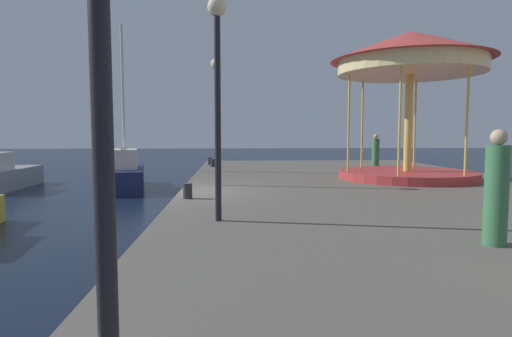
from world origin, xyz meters
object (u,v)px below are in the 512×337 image
sailboat_navy (124,173)px  person_by_the_water (376,153)px  bollard_north (188,191)px  bollard_center (210,161)px  bollard_south (213,163)px  lamp_post_mid_promenade (217,70)px  carousel (410,69)px  person_far_corner (496,191)px  lamp_post_far_end (216,99)px

sailboat_navy → person_by_the_water: (11.63, 0.31, 0.88)m
bollard_north → person_by_the_water: 11.64m
bollard_center → bollard_south: size_ratio=1.00×
lamp_post_mid_promenade → bollard_center: size_ratio=10.58×
lamp_post_mid_promenade → carousel: bearing=46.5°
bollard_south → person_far_corner: bearing=-72.4°
lamp_post_mid_promenade → lamp_post_far_end: bearing=92.2°
lamp_post_far_end → bollard_north: lamp_post_far_end is taller
lamp_post_mid_promenade → bollard_south: size_ratio=10.58×
person_by_the_water → carousel: bearing=-93.3°
bollard_north → bollard_center: 12.01m
sailboat_navy → bollard_south: bearing=32.0°
carousel → person_by_the_water: bearing=86.7°
sailboat_navy → bollard_south: (3.88, 2.42, 0.29)m
lamp_post_mid_promenade → bollard_center: bearing=93.5°
bollard_south → person_far_corner: (4.93, -15.49, 0.62)m
lamp_post_far_end → bollard_center: bearing=94.3°
sailboat_navy → carousel: bearing=-18.5°
sailboat_navy → bollard_north: (3.68, -8.16, 0.29)m
bollard_south → lamp_post_far_end: bearing=-86.6°
person_far_corner → sailboat_navy: bearing=124.0°
lamp_post_mid_promenade → person_by_the_water: bearing=58.1°
lamp_post_mid_promenade → bollard_north: 4.04m
carousel → bollard_north: 9.67m
lamp_post_mid_promenade → lamp_post_far_end: 5.68m
sailboat_navy → bollard_center: size_ratio=18.67×
bollard_center → person_far_corner: (5.15, -16.92, 0.62)m
bollard_north → person_far_corner: bearing=-43.8°
carousel → person_far_corner: bearing=-105.6°
carousel → person_far_corner: carousel is taller
person_far_corner → person_by_the_water: size_ratio=1.04×
bollard_south → bollard_north: bearing=-91.1°
bollard_center → person_far_corner: person_far_corner is taller
sailboat_navy → person_far_corner: (8.81, -13.07, 0.91)m
lamp_post_far_end → bollard_south: (-0.47, 7.78, -2.62)m
sailboat_navy → lamp_post_far_end: 7.49m
carousel → lamp_post_far_end: 7.32m
lamp_post_far_end → person_by_the_water: lamp_post_far_end is taller
bollard_center → bollard_south: same height
lamp_post_mid_promenade → bollard_center: (-0.91, 14.88, -2.70)m
carousel → bollard_center: 11.56m
lamp_post_mid_promenade → bollard_north: size_ratio=10.58×
lamp_post_mid_promenade → person_by_the_water: lamp_post_mid_promenade is taller
lamp_post_far_end → person_by_the_water: bearing=37.9°
bollard_center → sailboat_navy: bearing=-133.5°
carousel → person_by_the_water: size_ratio=3.43×
carousel → person_far_corner: (-2.59, -9.26, -3.25)m
lamp_post_mid_promenade → person_far_corner: lamp_post_mid_promenade is taller
sailboat_navy → lamp_post_mid_promenade: 12.30m
lamp_post_far_end → person_by_the_water: size_ratio=2.42×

